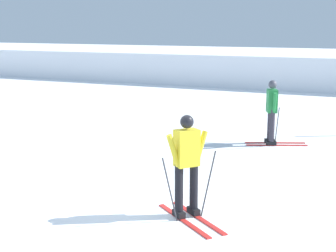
% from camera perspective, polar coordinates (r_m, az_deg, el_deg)
% --- Properties ---
extents(ground_plane, '(120.00, 120.00, 0.00)m').
position_cam_1_polar(ground_plane, '(8.80, -6.62, -9.33)').
color(ground_plane, white).
extents(far_snow_ridge, '(80.00, 9.96, 1.62)m').
position_cam_1_polar(far_snow_ridge, '(29.20, 15.81, 6.53)').
color(far_snow_ridge, white).
rests_on(far_snow_ridge, ground).
extents(skier_yellow, '(1.49, 1.28, 1.71)m').
position_cam_1_polar(skier_yellow, '(8.10, 2.18, -4.28)').
color(skier_yellow, red).
rests_on(skier_yellow, ground).
extents(skier_green, '(1.62, 0.97, 1.71)m').
position_cam_1_polar(skier_green, '(13.35, 11.81, 1.75)').
color(skier_green, red).
rests_on(skier_green, ground).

